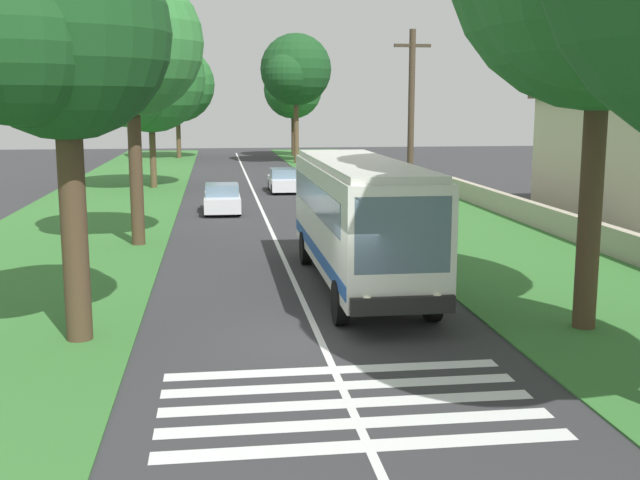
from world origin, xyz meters
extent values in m
plane|color=#333335|center=(0.00, 0.00, 0.00)|extent=(160.00, 160.00, 0.00)
cube|color=#387533|center=(15.00, 8.20, 0.02)|extent=(120.00, 8.00, 0.04)
cube|color=#387533|center=(15.00, -8.20, 0.02)|extent=(120.00, 8.00, 0.04)
cube|color=silver|center=(15.00, 0.00, 0.00)|extent=(110.00, 0.16, 0.01)
cube|color=silver|center=(5.06, -1.80, 2.10)|extent=(11.00, 2.50, 2.90)
cube|color=slate|center=(5.36, -1.80, 2.62)|extent=(9.68, 2.54, 0.85)
cube|color=slate|center=(-0.40, -1.80, 2.45)|extent=(0.08, 2.20, 1.74)
cube|color=#1E4C9E|center=(5.06, -1.80, 1.10)|extent=(10.78, 2.53, 0.36)
cube|color=silver|center=(5.06, -1.80, 3.64)|extent=(10.56, 2.30, 0.18)
cube|color=black|center=(-0.52, -1.80, 0.87)|extent=(0.16, 2.40, 0.40)
sphere|color=#F2EDCC|center=(-0.46, -1.00, 1.00)|extent=(0.24, 0.24, 0.24)
sphere|color=#F2EDCC|center=(-0.46, -2.60, 1.00)|extent=(0.24, 0.24, 0.24)
cylinder|color=black|center=(1.16, -0.65, 0.55)|extent=(1.10, 0.32, 1.10)
cylinder|color=black|center=(8.56, -0.65, 0.55)|extent=(1.10, 0.32, 1.10)
cylinder|color=black|center=(1.16, -2.95, 0.55)|extent=(1.10, 0.32, 1.10)
cylinder|color=black|center=(8.56, -2.95, 0.55)|extent=(1.10, 0.32, 1.10)
cube|color=silver|center=(-5.73, 0.00, 0.00)|extent=(0.45, 6.80, 0.01)
cube|color=silver|center=(-4.83, 0.00, 0.00)|extent=(0.45, 6.80, 0.01)
cube|color=silver|center=(-3.93, 0.00, 0.00)|extent=(0.45, 6.80, 0.01)
cube|color=silver|center=(-3.03, 0.00, 0.00)|extent=(0.45, 6.80, 0.01)
cube|color=silver|center=(-2.13, 0.00, 0.00)|extent=(0.45, 6.80, 0.01)
cube|color=silver|center=(21.78, 2.00, 0.53)|extent=(4.30, 1.75, 0.70)
cube|color=slate|center=(21.68, 2.00, 1.15)|extent=(2.00, 1.61, 0.55)
cylinder|color=black|center=(20.43, 2.78, 0.32)|extent=(0.64, 0.22, 0.64)
cylinder|color=black|center=(23.13, 2.78, 0.32)|extent=(0.64, 0.22, 0.64)
cylinder|color=black|center=(20.43, 1.22, 0.32)|extent=(0.64, 0.22, 0.64)
cylinder|color=black|center=(23.13, 1.22, 0.32)|extent=(0.64, 0.22, 0.64)
cube|color=silver|center=(30.70, -1.87, 0.53)|extent=(4.30, 1.75, 0.70)
cube|color=slate|center=(30.60, -1.87, 1.15)|extent=(2.00, 1.61, 0.55)
cylinder|color=black|center=(29.35, -1.09, 0.32)|extent=(0.64, 0.22, 0.64)
cylinder|color=black|center=(32.05, -1.09, 0.32)|extent=(0.64, 0.22, 0.64)
cylinder|color=black|center=(29.35, -2.65, 0.32)|extent=(0.64, 0.22, 0.64)
cylinder|color=black|center=(32.05, -2.65, 0.32)|extent=(0.64, 0.22, 0.64)
cylinder|color=brown|center=(62.11, 5.86, 2.62)|extent=(0.44, 0.44, 5.16)
sphere|color=#286B2D|center=(62.11, 5.86, 7.22)|extent=(7.35, 7.35, 7.35)
sphere|color=#286B2D|center=(64.31, 5.86, 6.67)|extent=(4.84, 4.84, 4.84)
sphere|color=#286B2D|center=(60.27, 6.96, 6.67)|extent=(4.68, 4.68, 4.68)
cylinder|color=brown|center=(33.81, 6.23, 2.56)|extent=(0.40, 0.40, 5.04)
sphere|color=#286B2D|center=(33.81, 6.23, 6.98)|extent=(6.89, 6.89, 6.89)
sphere|color=#286B2D|center=(35.88, 6.23, 6.46)|extent=(4.20, 4.20, 4.20)
sphere|color=#286B2D|center=(32.09, 7.27, 6.46)|extent=(5.15, 5.15, 5.15)
cylinder|color=#4C3826|center=(0.61, 5.44, 2.80)|extent=(0.58, 0.58, 5.52)
sphere|color=#19471E|center=(0.61, 5.44, 6.82)|extent=(4.59, 4.59, 4.59)
sphere|color=#19471E|center=(1.99, 5.44, 6.48)|extent=(3.41, 3.41, 3.41)
sphere|color=#19471E|center=(-0.53, 6.13, 6.48)|extent=(3.24, 3.24, 3.24)
cylinder|color=#4C3826|center=(12.93, 5.26, 3.06)|extent=(0.50, 0.50, 6.04)
sphere|color=#337A38|center=(12.93, 5.26, 7.54)|extent=(5.32, 5.32, 5.32)
sphere|color=#337A38|center=(14.52, 5.26, 7.14)|extent=(3.20, 3.20, 3.20)
sphere|color=#337A38|center=(11.60, 6.06, 7.14)|extent=(3.04, 3.04, 3.04)
cylinder|color=#4C3826|center=(63.36, -5.69, 2.61)|extent=(0.37, 0.37, 5.15)
sphere|color=#286B2D|center=(63.36, -5.69, 6.82)|extent=(5.93, 5.93, 5.93)
sphere|color=#286B2D|center=(65.14, -5.69, 6.37)|extent=(4.24, 4.24, 4.24)
sphere|color=#286B2D|center=(61.88, -4.80, 6.37)|extent=(3.90, 3.90, 3.90)
cylinder|color=#4C3826|center=(0.02, -6.39, 3.37)|extent=(0.54, 0.54, 6.67)
cylinder|color=brown|center=(53.99, -5.04, 3.33)|extent=(0.46, 0.46, 6.59)
sphere|color=#19471E|center=(53.99, -5.04, 8.38)|extent=(6.37, 6.37, 6.37)
sphere|color=#19471E|center=(55.90, -5.04, 7.90)|extent=(4.47, 4.47, 4.47)
sphere|color=#19471E|center=(52.39, -4.09, 7.90)|extent=(3.95, 3.95, 3.95)
cylinder|color=#473828|center=(12.16, -5.11, 4.06)|extent=(0.24, 0.24, 8.04)
cube|color=#3D3326|center=(12.16, -5.11, 7.48)|extent=(0.12, 1.40, 0.12)
cube|color=#B2A893|center=(20.00, -11.60, 0.54)|extent=(70.00, 0.40, 1.00)
camera|label=1|loc=(-17.11, 2.29, 5.32)|focal=43.89mm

